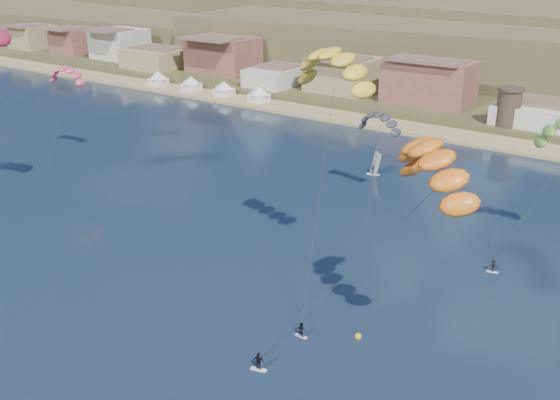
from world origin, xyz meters
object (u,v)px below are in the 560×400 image
at_px(kitesurfer_yellow, 335,63).
at_px(windsurfer, 374,168).
at_px(watchtower, 509,107).
at_px(kitesurfer_orange, 437,159).
at_px(buoy, 358,336).

xyz_separation_m(kitesurfer_yellow, windsurfer, (-12.78, 38.24, -26.00)).
bearing_deg(watchtower, windsurfer, -106.10).
distance_m(kitesurfer_yellow, windsurfer, 47.97).
distance_m(watchtower, windsurfer, 43.20).
bearing_deg(kitesurfer_orange, watchtower, 101.19).
height_order(kitesurfer_yellow, kitesurfer_orange, kitesurfer_yellow).
distance_m(kitesurfer_yellow, kitesurfer_orange, 20.17).
bearing_deg(buoy, kitesurfer_orange, 6.69).
distance_m(kitesurfer_orange, windsurfer, 59.82).
xyz_separation_m(kitesurfer_orange, buoy, (-6.72, -0.79, -21.52)).
bearing_deg(buoy, kitesurfer_yellow, 133.81).
relative_size(watchtower, kitesurfer_yellow, 0.27).
xyz_separation_m(kitesurfer_yellow, buoy, (10.03, -10.45, -27.24)).
bearing_deg(kitesurfer_orange, kitesurfer_yellow, 150.01).
xyz_separation_m(kitesurfer_yellow, kitesurfer_orange, (16.75, -9.67, -5.72)).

